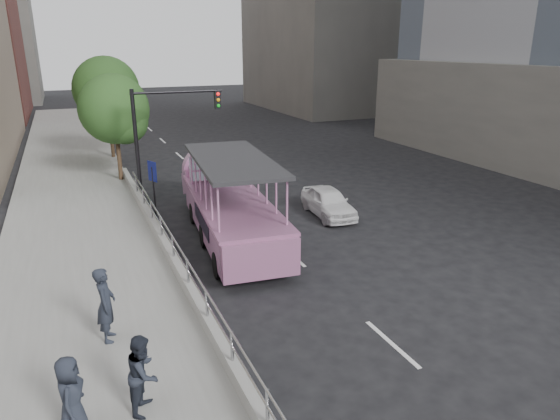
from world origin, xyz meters
The scene contains 13 objects.
ground centered at (0.00, 0.00, 0.00)m, with size 160.00×160.00×0.00m, color black.
sidewalk centered at (-5.75, 10.00, 0.15)m, with size 5.50×80.00×0.30m, color #999A95.
kerb_wall centered at (-3.12, 2.00, 0.48)m, with size 0.24×30.00×0.36m, color #9C9C97.
guardrail centered at (-3.12, 2.00, 1.14)m, with size 0.07×22.00×0.71m.
duck_boat centered at (-0.42, 6.94, 1.22)m, with size 3.36×10.09×3.29m.
car centered at (4.25, 7.29, 0.61)m, with size 1.45×3.60×1.23m, color white.
pedestrian_near centered at (-5.42, 0.49, 1.23)m, with size 0.68×0.45×1.87m, color #232834.
pedestrian_mid centered at (-4.99, -2.32, 1.11)m, with size 0.78×0.61×1.61m, color #232834.
pedestrian_far centered at (-6.28, -2.46, 1.08)m, with size 0.77×0.50×1.57m, color #232834.
parking_sign centered at (-2.75, 9.46, 1.63)m, with size 0.26×0.54×2.57m.
traffic_signal centered at (-1.70, 12.50, 3.50)m, with size 4.20×0.32×5.20m.
street_tree_near centered at (-3.30, 15.93, 3.82)m, with size 3.52×3.52×5.72m.
street_tree_far centered at (-3.10, 21.93, 4.31)m, with size 3.97×3.97×6.45m.
Camera 1 is at (-5.77, -10.72, 7.04)m, focal length 32.00 mm.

